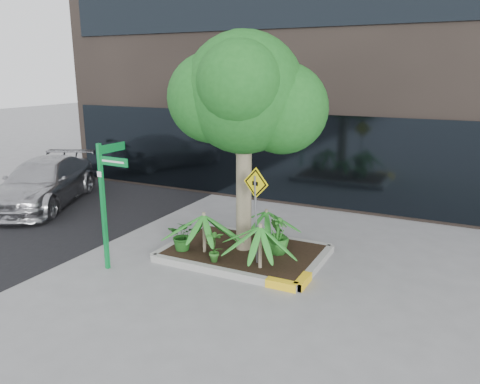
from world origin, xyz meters
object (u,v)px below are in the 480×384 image
at_px(cattle_sign, 256,200).
at_px(parked_car, 44,183).
at_px(street_sign_post, 106,193).
at_px(tree, 244,93).

bearing_deg(cattle_sign, parked_car, -175.43).
xyz_separation_m(parked_car, street_sign_post, (4.90, -2.72, 0.90)).
xyz_separation_m(street_sign_post, cattle_sign, (2.67, 1.18, -0.10)).
bearing_deg(street_sign_post, cattle_sign, 26.29).
bearing_deg(street_sign_post, parked_car, 153.58).
distance_m(street_sign_post, cattle_sign, 2.92).
height_order(street_sign_post, cattle_sign, street_sign_post).
bearing_deg(parked_car, tree, -31.01).
xyz_separation_m(tree, parked_car, (-7.01, 0.88, -2.77)).
height_order(parked_car, cattle_sign, cattle_sign).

